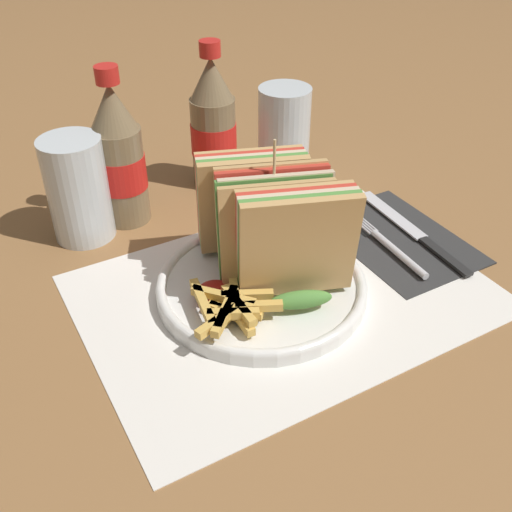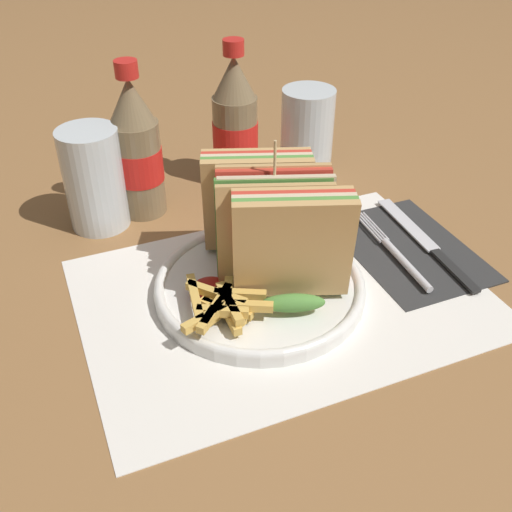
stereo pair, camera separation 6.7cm
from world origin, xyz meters
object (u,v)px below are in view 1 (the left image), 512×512
plate_main (265,286)px  coke_bottle_near (119,158)px  knife (413,231)px  fork (390,246)px  glass_near (284,138)px  glass_far (79,196)px  club_sandwich (273,224)px  coke_bottle_far (213,126)px

plate_main → coke_bottle_near: (-0.08, 0.23, 0.08)m
knife → fork: bearing=-161.2°
knife → glass_near: glass_near is taller
glass_far → plate_main: bearing=-57.3°
fork → coke_bottle_near: 0.36m
plate_main → fork: bearing=-2.0°
glass_far → club_sandwich: bearing=-51.8°
club_sandwich → coke_bottle_far: 0.25m
fork → plate_main: bearing=-178.6°
knife → coke_bottle_far: bearing=125.4°
glass_near → glass_far: size_ratio=1.00×
coke_bottle_far → glass_far: size_ratio=1.55×
knife → glass_near: bearing=107.3°
glass_near → coke_bottle_near: bearing=-178.7°
knife → glass_near: (-0.06, 0.23, 0.05)m
glass_far → coke_bottle_near: bearing=11.4°
plate_main → glass_near: glass_near is taller
coke_bottle_far → glass_near: coke_bottle_far is taller
club_sandwich → glass_far: (-0.16, 0.20, -0.02)m
plate_main → glass_near: bearing=54.3°
fork → coke_bottle_far: size_ratio=0.83×
glass_far → fork: bearing=-35.4°
plate_main → club_sandwich: 0.07m
coke_bottle_near → glass_near: (0.25, 0.01, -0.03)m
glass_far → glass_near: bearing=3.3°
club_sandwich → glass_near: club_sandwich is taller
fork → coke_bottle_far: (-0.11, 0.27, 0.08)m
fork → glass_near: size_ratio=1.29×
glass_near → glass_far: same height
plate_main → knife: plate_main is taller
coke_bottle_near → glass_far: bearing=-168.6°
fork → coke_bottle_far: coke_bottle_far is taller
coke_bottle_far → glass_far: bearing=-168.3°
knife → glass_near: 0.24m
knife → coke_bottle_far: (-0.16, 0.26, 0.08)m
plate_main → coke_bottle_far: coke_bottle_far is taller
club_sandwich → coke_bottle_near: 0.24m
plate_main → coke_bottle_far: 0.28m
club_sandwich → knife: club_sandwich is taller
knife → coke_bottle_far: 0.31m
coke_bottle_far → fork: bearing=-68.0°
fork → glass_far: (-0.32, 0.23, 0.05)m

